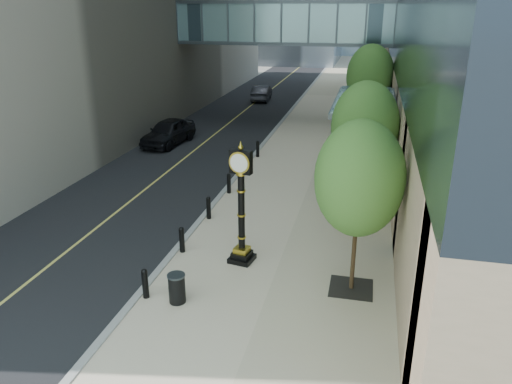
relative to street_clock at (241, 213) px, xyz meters
The scene contains 13 objects.
ground 4.47m from the street_clock, 85.08° to the right, with size 320.00×320.00×0.00m, color gray.
road 36.65m from the street_clock, 100.48° to the left, with size 8.00×180.00×0.02m, color black.
sidewalk 36.07m from the street_clock, 87.86° to the left, with size 8.00×180.00×0.06m, color #C4B296.
curb 36.14m from the street_clock, 94.22° to the left, with size 0.25×180.00×0.07m, color gray.
skywalk 24.82m from the street_clock, 96.31° to the left, with size 17.00×4.20×5.80m.
entrance_canopy 10.93m from the street_clock, 69.05° to the left, with size 3.00×8.00×4.38m.
bollard_row 5.70m from the street_clock, 115.26° to the left, with size 0.20×16.20×0.90m.
street_trees 12.43m from the street_clock, 71.26° to the left, with size 3.10×28.57×6.37m.
street_clock is the anchor object (origin of this frame).
trash_bin 3.59m from the street_clock, 113.15° to the right, with size 0.52×0.52×0.90m, color black.
pedestrian 10.16m from the street_clock, 62.84° to the left, with size 0.68×0.45×1.86m, color #A7A299.
car_near 17.17m from the street_clock, 120.95° to the left, with size 1.98×4.92×1.68m, color black.
car_far 32.69m from the street_clock, 101.08° to the left, with size 1.52×4.37×1.44m, color black.
Camera 1 is at (3.74, -11.49, 8.74)m, focal length 35.00 mm.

